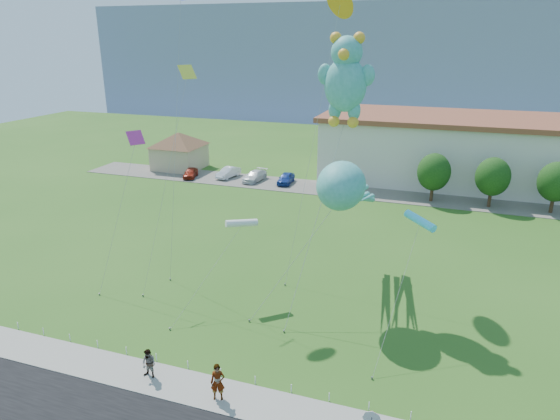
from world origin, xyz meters
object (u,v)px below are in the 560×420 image
(parked_car_red, at_px, (191,173))
(parked_car_black, at_px, (336,185))
(parked_car_white, at_px, (255,176))
(octopus_kite, at_px, (345,191))
(pedestrian_right, at_px, (149,364))
(parked_car_silver, at_px, (228,172))
(pavilion, at_px, (179,147))
(teddy_bear_kite, at_px, (346,78))
(parked_car_blue, at_px, (286,178))
(pedestrian_left, at_px, (218,382))

(parked_car_red, relative_size, parked_car_black, 0.97)
(parked_car_white, relative_size, octopus_kite, 0.38)
(parked_car_red, bearing_deg, octopus_kite, -59.53)
(pedestrian_right, distance_m, parked_car_silver, 40.56)
(pavilion, xyz_separation_m, teddy_bear_kite, (28.38, -26.00, 11.78))
(parked_car_silver, bearing_deg, parked_car_white, 4.88)
(parked_car_silver, distance_m, parked_car_white, 3.91)
(octopus_kite, bearing_deg, pavilion, 135.88)
(parked_car_red, height_order, octopus_kite, octopus_kite)
(parked_car_red, bearing_deg, pedestrian_right, -80.01)
(parked_car_white, distance_m, teddy_bear_kite, 31.57)
(parked_car_white, xyz_separation_m, teddy_bear_kite, (16.07, -23.23, 14.11))
(parked_car_white, xyz_separation_m, parked_car_black, (10.75, -0.64, -0.03))
(pavilion, height_order, parked_car_blue, pavilion)
(parked_car_black, distance_m, teddy_bear_kite, 27.17)
(pedestrian_right, bearing_deg, parked_car_white, 107.99)
(pavilion, bearing_deg, parked_car_red, -46.10)
(parked_car_red, bearing_deg, parked_car_white, -7.89)
(pavilion, xyz_separation_m, octopus_kite, (29.11, -28.23, 4.65))
(parked_car_black, bearing_deg, pavilion, 154.41)
(pedestrian_right, height_order, parked_car_blue, pedestrian_right)
(parked_car_blue, distance_m, parked_car_black, 6.67)
(pedestrian_left, bearing_deg, teddy_bear_kite, 60.77)
(octopus_kite, distance_m, teddy_bear_kite, 7.51)
(parked_car_black, bearing_deg, pedestrian_right, -109.58)
(teddy_bear_kite, bearing_deg, parked_car_silver, 130.14)
(parked_car_blue, relative_size, octopus_kite, 0.34)
(pedestrian_right, distance_m, parked_car_white, 39.05)
(pavilion, xyz_separation_m, parked_car_red, (3.79, -3.94, -2.35))
(pedestrian_right, bearing_deg, parked_car_silver, 113.18)
(parked_car_red, xyz_separation_m, teddy_bear_kite, (24.59, -22.06, 14.13))
(parked_car_blue, xyz_separation_m, teddy_bear_kite, (11.94, -23.40, 14.09))
(parked_car_silver, distance_m, octopus_kite, 33.87)
(pedestrian_left, relative_size, parked_car_white, 0.45)
(pedestrian_left, bearing_deg, parked_car_silver, 94.88)
(parked_car_red, relative_size, parked_car_blue, 0.93)
(pavilion, height_order, parked_car_red, pavilion)
(teddy_bear_kite, bearing_deg, octopus_kite, -71.81)
(parked_car_red, relative_size, parked_car_silver, 0.91)
(teddy_bear_kite, bearing_deg, parked_car_blue, 117.02)
(parked_car_red, xyz_separation_m, parked_car_blue, (12.65, 1.35, 0.04))
(pavilion, distance_m, parked_car_blue, 16.80)
(octopus_kite, relative_size, teddy_bear_kite, 0.65)
(octopus_kite, bearing_deg, parked_car_red, 136.19)
(parked_car_red, distance_m, teddy_bear_kite, 35.93)
(pavilion, height_order, parked_car_black, pavilion)
(pedestrian_left, distance_m, parked_car_silver, 42.41)
(parked_car_silver, relative_size, octopus_kite, 0.35)
(parked_car_white, bearing_deg, teddy_bear_kite, -47.83)
(pedestrian_left, bearing_deg, parked_car_blue, 84.38)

